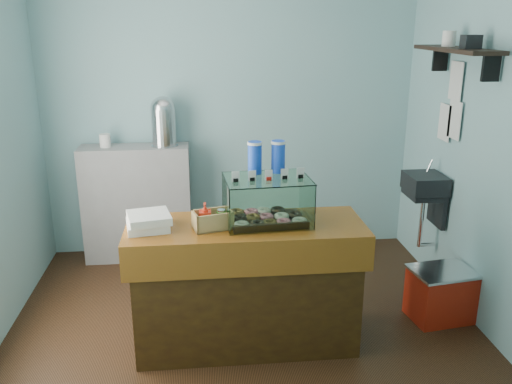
{
  "coord_description": "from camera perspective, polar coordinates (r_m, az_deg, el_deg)",
  "views": [
    {
      "loc": [
        -0.28,
        -3.63,
        2.21
      ],
      "look_at": [
        0.08,
        -0.15,
        1.09
      ],
      "focal_mm": 38.0,
      "sensor_mm": 36.0,
      "label": 1
    }
  ],
  "objects": [
    {
      "name": "ground",
      "position": [
        4.26,
        -1.3,
        -13.58
      ],
      "size": [
        3.5,
        3.5,
        0.0
      ],
      "primitive_type": "plane",
      "color": "black",
      "rests_on": "ground"
    },
    {
      "name": "display_case",
      "position": [
        3.65,
        1.1,
        -0.5
      ],
      "size": [
        0.59,
        0.45,
        0.53
      ],
      "rotation": [
        0.0,
        0.0,
        0.07
      ],
      "color": "black",
      "rests_on": "counter"
    },
    {
      "name": "condiment_crate",
      "position": [
        3.55,
        -4.72,
        -2.88
      ],
      "size": [
        0.28,
        0.21,
        0.18
      ],
      "rotation": [
        0.0,
        0.0,
        0.26
      ],
      "color": "tan",
      "rests_on": "counter"
    },
    {
      "name": "pastry_boxes",
      "position": [
        3.61,
        -11.27,
        -3.04
      ],
      "size": [
        0.32,
        0.32,
        0.11
      ],
      "rotation": [
        0.0,
        0.0,
        0.17
      ],
      "color": "white",
      "rests_on": "counter"
    },
    {
      "name": "red_cooler",
      "position": [
        4.45,
        18.87,
        -10.13
      ],
      "size": [
        0.51,
        0.42,
        0.41
      ],
      "rotation": [
        0.0,
        0.0,
        0.15
      ],
      "color": "red",
      "rests_on": "ground"
    },
    {
      "name": "counter",
      "position": [
        3.81,
        -1.03,
        -9.67
      ],
      "size": [
        1.6,
        0.6,
        0.9
      ],
      "color": "#42290C",
      "rests_on": "ground"
    },
    {
      "name": "coffee_urn",
      "position": [
        5.02,
        -9.72,
        7.46
      ],
      "size": [
        0.25,
        0.25,
        0.46
      ],
      "color": "silver",
      "rests_on": "back_shelf"
    },
    {
      "name": "room_shell",
      "position": [
        3.68,
        -1.09,
        9.82
      ],
      "size": [
        3.54,
        3.04,
        2.82
      ],
      "color": "#7EAFB7",
      "rests_on": "ground"
    },
    {
      "name": "back_shelf",
      "position": [
        5.26,
        -12.37,
        -1.14
      ],
      "size": [
        1.0,
        0.32,
        1.1
      ],
      "primitive_type": "cube",
      "color": "gray",
      "rests_on": "ground"
    }
  ]
}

